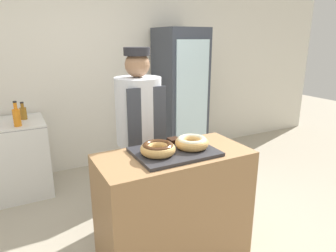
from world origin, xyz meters
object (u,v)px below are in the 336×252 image
baker_person (140,136)px  brownie_back_left (155,143)px  chest_freezer (1,160)px  beverage_fridge (180,97)px  bottle_orange (17,117)px  serving_tray (174,152)px  brownie_back_right (174,140)px  donut_chocolate_glaze (158,148)px  bottle_amber (23,113)px  donut_light_glaze (192,142)px

baker_person → brownie_back_left: bearing=-97.0°
brownie_back_left → chest_freezer: bearing=125.0°
beverage_fridge → bottle_orange: beverage_fridge is taller
brownie_back_left → serving_tray: bearing=-62.3°
brownie_back_right → bottle_orange: (-1.06, 1.37, 0.00)m
donut_chocolate_glaze → brownie_back_right: 0.28m
bottle_amber → bottle_orange: bottle_orange is taller
brownie_back_right → chest_freezer: brownie_back_right is taller
brownie_back_right → beverage_fridge: beverage_fridge is taller
brownie_back_left → baker_person: size_ratio=0.05×
donut_chocolate_glaze → baker_person: size_ratio=0.15×
brownie_back_left → bottle_amber: bearing=116.8°
brownie_back_right → donut_chocolate_glaze: bearing=-142.8°
bottle_amber → beverage_fridge: bearing=-1.7°
brownie_back_right → bottle_amber: 1.91m
brownie_back_left → brownie_back_right: (0.16, 0.00, 0.00)m
serving_tray → brownie_back_right: brownie_back_right is taller
brownie_back_left → bottle_amber: size_ratio=0.44×
serving_tray → bottle_amber: bearing=116.9°
brownie_back_right → serving_tray: bearing=-117.7°
donut_light_glaze → bottle_amber: bottle_amber is taller
donut_light_glaze → baker_person: bearing=104.9°
bottle_orange → donut_chocolate_glaze: bearing=-61.4°
donut_chocolate_glaze → beverage_fridge: (1.18, 1.74, -0.04)m
donut_chocolate_glaze → brownie_back_right: (0.22, 0.17, -0.03)m
beverage_fridge → bottle_amber: bearing=178.3°
brownie_back_right → bottle_orange: bottle_orange is taller
donut_chocolate_glaze → serving_tray: bearing=5.5°
chest_freezer → bottle_amber: (0.28, 0.05, 0.48)m
serving_tray → bottle_amber: 2.01m
donut_light_glaze → serving_tray: bearing=174.5°
beverage_fridge → bottle_amber: size_ratio=9.40×
baker_person → donut_light_glaze: bearing=-75.1°
brownie_back_left → bottle_orange: bearing=123.2°
bottle_orange → baker_person: bearing=-44.1°
chest_freezer → bottle_orange: size_ratio=3.70×
serving_tray → brownie_back_left: brownie_back_left is taller
donut_chocolate_glaze → bottle_amber: bearing=113.1°
brownie_back_right → chest_freezer: (-1.27, 1.59, -0.51)m
beverage_fridge → chest_freezer: beverage_fridge is taller
baker_person → beverage_fridge: beverage_fridge is taller
donut_chocolate_glaze → bottle_amber: (-0.77, 1.80, -0.05)m
baker_person → bottle_amber: 1.48m
donut_light_glaze → baker_person: (-0.16, 0.62, -0.11)m
brownie_back_left → brownie_back_right: same height
bottle_orange → beverage_fridge: bearing=5.9°
brownie_back_right → beverage_fridge: 1.85m
donut_chocolate_glaze → donut_light_glaze: size_ratio=1.00×
brownie_back_left → beverage_fridge: beverage_fridge is taller
donut_light_glaze → baker_person: 0.65m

